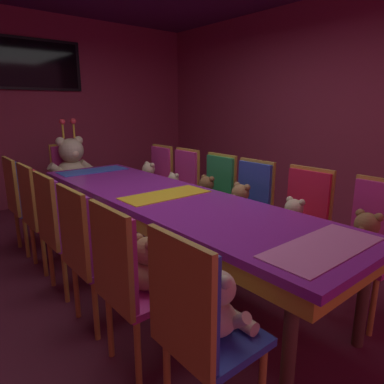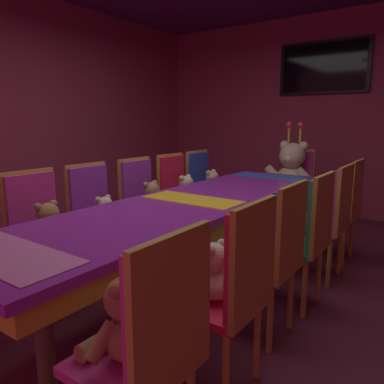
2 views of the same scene
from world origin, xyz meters
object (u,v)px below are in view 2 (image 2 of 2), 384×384
(teddy_left_1, at_px, (49,227))
(chair_right_5, at_px, (347,201))
(banquet_table, at_px, (192,210))
(king_teddy_bear, at_px, (291,171))
(teddy_right_3, at_px, (290,225))
(teddy_right_1, at_px, (212,274))
(chair_left_2, at_px, (94,210))
(chair_left_4, at_px, (176,190))
(teddy_left_4, at_px, (187,192))
(throne_chair, at_px, (296,180))
(teddy_left_3, at_px, (152,201))
(teddy_right_5, at_px, (331,199))
(chair_right_2, at_px, (278,247))
(teddy_left_2, at_px, (105,215))
(chair_left_1, at_px, (37,224))
(teddy_right_4, at_px, (316,212))
(wall_tv, at_px, (323,67))
(teddy_left_5, at_px, (212,185))
(chair_right_3, at_px, (310,228))
(chair_right_0, at_px, (156,337))
(teddy_right_2, at_px, (256,242))
(chair_left_5, at_px, (202,184))
(chair_right_1, at_px, (238,280))
(chair_right_4, at_px, (333,212))

(teddy_left_1, relative_size, chair_right_5, 0.34)
(banquet_table, xyz_separation_m, king_teddy_bear, (0.00, 2.09, 0.08))
(teddy_right_3, bearing_deg, teddy_right_1, 90.02)
(chair_left_2, bearing_deg, chair_left_4, 88.97)
(teddy_left_4, bearing_deg, teddy_right_1, -50.43)
(teddy_left_4, height_order, throne_chair, throne_chair)
(teddy_left_3, xyz_separation_m, teddy_right_5, (1.35, 1.04, 0.00))
(chair_right_2, bearing_deg, teddy_left_4, -36.38)
(teddy_left_2, xyz_separation_m, teddy_left_4, (0.02, 1.10, 0.02))
(chair_left_1, xyz_separation_m, chair_left_2, (0.00, 0.52, 0.00))
(teddy_right_4, relative_size, teddy_right_5, 0.81)
(chair_left_2, height_order, wall_tv, wall_tv)
(wall_tv, bearing_deg, teddy_left_5, -111.06)
(chair_right_5, relative_size, king_teddy_bear, 1.14)
(teddy_left_4, xyz_separation_m, chair_right_3, (1.50, -0.58, 0.00))
(chair_left_4, distance_m, teddy_right_4, 1.50)
(teddy_right_3, height_order, wall_tv, wall_tv)
(teddy_left_5, xyz_separation_m, chair_right_0, (1.50, -2.74, 0.00))
(teddy_right_2, xyz_separation_m, king_teddy_bear, (-0.66, 2.33, 0.13))
(throne_chair, bearing_deg, teddy_right_5, 36.51)
(chair_left_5, distance_m, teddy_right_5, 1.50)
(chair_right_1, height_order, throne_chair, same)
(banquet_table, relative_size, teddy_right_4, 12.22)
(chair_left_5, bearing_deg, chair_right_5, -0.68)
(chair_left_4, height_order, chair_right_1, same)
(banquet_table, distance_m, chair_left_2, 0.87)
(teddy_left_5, distance_m, chair_right_3, 1.87)
(chair_left_1, height_order, teddy_right_4, chair_left_1)
(banquet_table, height_order, teddy_left_5, teddy_left_5)
(chair_left_4, relative_size, chair_right_0, 1.00)
(teddy_left_4, xyz_separation_m, teddy_right_2, (1.32, -1.08, 0.01))
(chair_left_2, height_order, teddy_left_2, chair_left_2)
(teddy_left_2, xyz_separation_m, throne_chair, (0.69, 2.53, 0.02))
(chair_right_0, xyz_separation_m, chair_right_4, (0.01, 2.22, 0.00))
(teddy_right_4, bearing_deg, teddy_left_4, 0.06)
(chair_right_0, bearing_deg, chair_right_4, -90.35)
(banquet_table, xyz_separation_m, chair_right_4, (0.84, 0.83, -0.06))
(chair_left_2, bearing_deg, chair_right_4, 33.59)
(chair_right_3, height_order, king_teddy_bear, king_teddy_bear)
(chair_right_2, bearing_deg, teddy_right_5, -85.47)
(chair_left_5, xyz_separation_m, chair_right_5, (1.65, -0.02, 0.00))
(teddy_right_3, relative_size, chair_right_5, 0.35)
(teddy_right_4, relative_size, wall_tv, 0.23)
(teddy_left_4, relative_size, chair_right_4, 0.34)
(teddy_left_2, xyz_separation_m, teddy_right_5, (1.36, 1.61, 0.02))
(teddy_left_2, bearing_deg, teddy_left_5, 89.60)
(teddy_right_2, xyz_separation_m, throne_chair, (-0.66, 2.50, -0.00))
(chair_left_5, relative_size, king_teddy_bear, 1.14)
(teddy_left_5, bearing_deg, chair_right_4, -19.06)
(teddy_left_2, bearing_deg, chair_right_0, -36.37)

